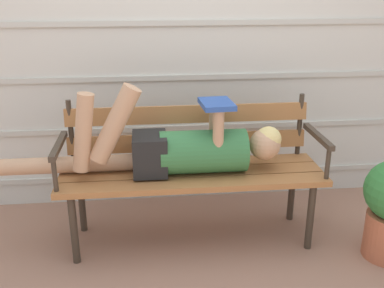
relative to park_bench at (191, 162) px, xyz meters
name	(u,v)px	position (x,y,z in m)	size (l,w,h in m)	color
ground_plane	(194,249)	(0.00, -0.19, -0.51)	(12.00, 12.00, 0.00)	#936B56
house_siding	(182,22)	(0.00, 0.56, 0.79)	(4.41, 0.08, 2.59)	beige
park_bench	(191,162)	(0.00, 0.00, 0.00)	(1.60, 0.48, 0.88)	#9E6638
reclining_person	(177,148)	(-0.09, -0.07, 0.12)	(1.75, 0.26, 0.57)	#33703D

